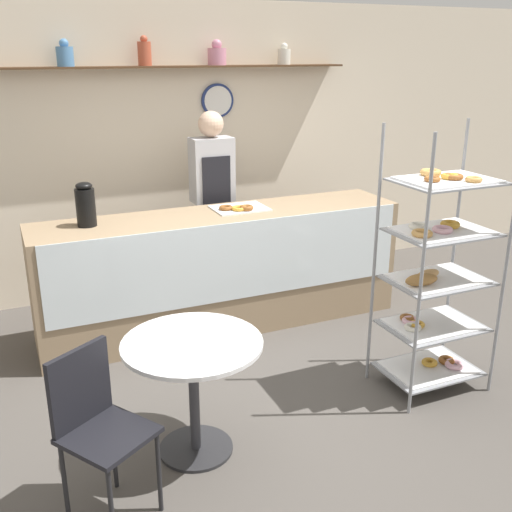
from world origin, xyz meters
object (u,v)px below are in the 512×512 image
at_px(cafe_table, 193,369).
at_px(pastry_rack, 436,275).
at_px(person_worker, 213,199).
at_px(donut_tray_counter, 239,208).
at_px(coffee_carafe, 85,205).
at_px(cafe_chair, 95,417).

bearing_deg(cafe_table, pastry_rack, 1.61).
bearing_deg(person_worker, donut_tray_counter, -85.30).
distance_m(pastry_rack, coffee_carafe, 2.58).
distance_m(cafe_chair, coffee_carafe, 2.01).
height_order(person_worker, cafe_table, person_worker).
distance_m(cafe_chair, donut_tray_counter, 2.46).
xyz_separation_m(cafe_chair, donut_tray_counter, (1.53, 1.88, 0.45)).
bearing_deg(cafe_table, donut_tray_counter, 59.65).
distance_m(pastry_rack, cafe_table, 1.75).
bearing_deg(donut_tray_counter, coffee_carafe, 179.12).
bearing_deg(person_worker, cafe_chair, -121.67).
height_order(pastry_rack, cafe_chair, pastry_rack).
relative_size(pastry_rack, cafe_table, 2.28).
height_order(person_worker, donut_tray_counter, person_worker).
distance_m(person_worker, donut_tray_counter, 0.53).
bearing_deg(donut_tray_counter, pastry_rack, -62.88).
xyz_separation_m(cafe_table, donut_tray_counter, (0.93, 1.60, 0.47)).
bearing_deg(pastry_rack, coffee_carafe, 142.25).
distance_m(person_worker, coffee_carafe, 1.30).
bearing_deg(person_worker, pastry_rack, -68.03).
bearing_deg(pastry_rack, cafe_table, -178.39).
height_order(person_worker, cafe_chair, person_worker).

